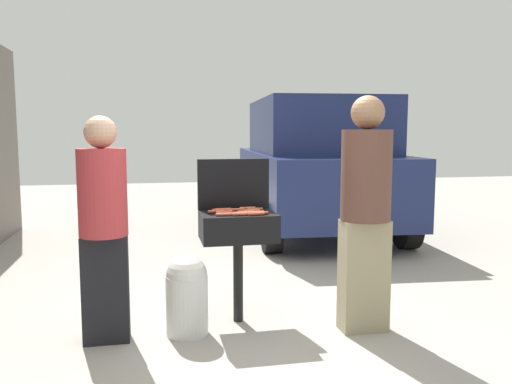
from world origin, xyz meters
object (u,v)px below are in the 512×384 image
(hot_dog_1, at_px, (256,213))
(person_right, at_px, (365,205))
(hot_dog_7, at_px, (224,212))
(hot_dog_14, at_px, (236,210))
(bbq_grill, at_px, (238,230))
(hot_dog_13, at_px, (256,214))
(hot_dog_4, at_px, (247,208))
(hot_dog_6, at_px, (241,214))
(hot_dog_9, at_px, (223,210))
(hot_dog_3, at_px, (255,209))
(hot_dog_5, at_px, (224,214))
(parked_minivan, at_px, (314,165))
(propane_tank, at_px, (187,293))
(hot_dog_2, at_px, (220,210))
(hot_dog_10, at_px, (252,211))
(hot_dog_12, at_px, (246,212))
(hot_dog_0, at_px, (216,212))
(hot_dog_11, at_px, (241,213))
(hot_dog_8, at_px, (260,213))
(person_left, at_px, (103,221))

(hot_dog_1, relative_size, person_right, 0.07)
(hot_dog_7, bearing_deg, hot_dog_14, 43.95)
(bbq_grill, distance_m, hot_dog_13, 0.25)
(hot_dog_4, distance_m, hot_dog_6, 0.31)
(hot_dog_9, bearing_deg, hot_dog_4, 7.88)
(hot_dog_3, relative_size, hot_dog_5, 1.00)
(hot_dog_13, relative_size, parked_minivan, 0.03)
(hot_dog_14, bearing_deg, propane_tank, -146.72)
(hot_dog_2, relative_size, hot_dog_3, 1.00)
(hot_dog_3, distance_m, propane_tank, 0.87)
(propane_tank, xyz_separation_m, parked_minivan, (2.26, 3.90, 0.70))
(hot_dog_10, bearing_deg, hot_dog_12, -134.23)
(hot_dog_4, bearing_deg, hot_dog_13, -87.92)
(hot_dog_6, bearing_deg, hot_dog_12, 59.40)
(bbq_grill, xyz_separation_m, hot_dog_0, (-0.17, 0.01, 0.15))
(hot_dog_5, height_order, parked_minivan, parked_minivan)
(hot_dog_0, height_order, propane_tank, hot_dog_0)
(hot_dog_11, bearing_deg, hot_dog_6, -105.17)
(hot_dog_4, distance_m, hot_dog_7, 0.27)
(hot_dog_0, relative_size, hot_dog_8, 1.00)
(hot_dog_5, distance_m, hot_dog_7, 0.11)
(hot_dog_7, bearing_deg, hot_dog_4, 37.32)
(hot_dog_13, relative_size, hot_dog_14, 1.00)
(hot_dog_12, bearing_deg, hot_dog_14, 113.39)
(hot_dog_1, height_order, person_right, person_right)
(hot_dog_2, distance_m, hot_dog_10, 0.25)
(hot_dog_9, xyz_separation_m, hot_dog_10, (0.22, -0.11, 0.00))
(hot_dog_4, height_order, hot_dog_8, same)
(hot_dog_6, relative_size, hot_dog_12, 1.00)
(person_left, bearing_deg, propane_tank, -0.33)
(hot_dog_9, relative_size, parked_minivan, 0.03)
(hot_dog_4, relative_size, propane_tank, 0.21)
(hot_dog_5, height_order, hot_dog_8, same)
(person_right, height_order, parked_minivan, parked_minivan)
(bbq_grill, height_order, hot_dog_0, hot_dog_0)
(hot_dog_3, relative_size, parked_minivan, 0.03)
(hot_dog_4, bearing_deg, hot_dog_7, -142.68)
(hot_dog_2, bearing_deg, person_left, -162.16)
(bbq_grill, bearing_deg, hot_dog_1, -37.49)
(hot_dog_10, height_order, parked_minivan, parked_minivan)
(hot_dog_1, bearing_deg, hot_dog_2, 147.30)
(hot_dog_10, height_order, person_left, person_left)
(hot_dog_1, distance_m, hot_dog_12, 0.08)
(hot_dog_0, relative_size, hot_dog_9, 1.00)
(hot_dog_3, height_order, hot_dog_7, same)
(propane_tank, height_order, parked_minivan, parked_minivan)
(hot_dog_7, bearing_deg, parked_minivan, 62.45)
(hot_dog_3, xyz_separation_m, hot_dog_10, (-0.04, -0.07, 0.00))
(hot_dog_2, bearing_deg, person_right, -23.28)
(hot_dog_5, relative_size, hot_dog_6, 1.00)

